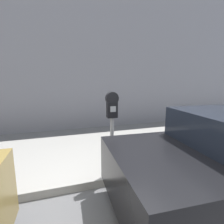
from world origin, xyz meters
The scene contains 4 objects.
ground_plane centered at (0.00, 0.00, 0.00)m, with size 60.00×60.00×0.00m, color slate.
sidewalk centered at (0.00, 2.20, 0.07)m, with size 24.00×2.80×0.15m.
building_facade centered at (0.00, 4.99, 3.00)m, with size 24.00×0.30×6.00m.
parking_meter centered at (0.31, 0.97, 1.24)m, with size 0.23×0.13×1.56m.
Camera 1 is at (-0.62, -1.97, 1.91)m, focal length 28.00 mm.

